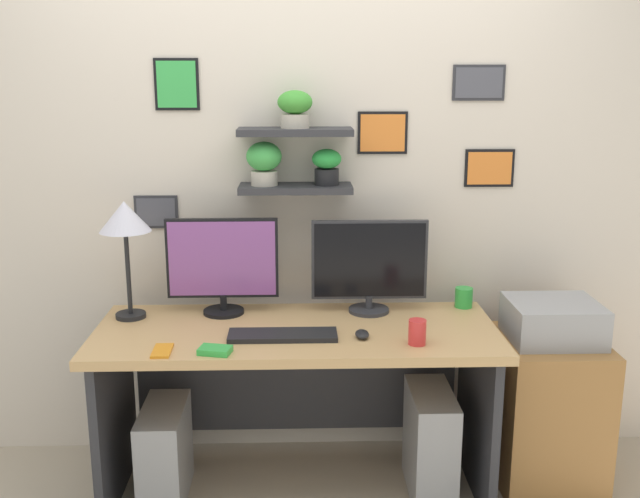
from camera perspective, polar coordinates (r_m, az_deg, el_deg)
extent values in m
plane|color=tan|center=(3.41, -1.74, -18.14)|extent=(8.00, 8.00, 0.00)
cube|color=beige|center=(3.37, -1.92, 6.03)|extent=(4.40, 0.04, 2.70)
cube|color=#2D2D33|center=(3.26, -1.91, 4.73)|extent=(0.50, 0.20, 0.03)
cube|color=#2D2D33|center=(3.23, -1.95, 9.11)|extent=(0.50, 0.20, 0.03)
cylinder|color=black|center=(3.26, 0.52, 5.63)|extent=(0.11, 0.11, 0.07)
ellipsoid|color=green|center=(3.25, 0.52, 7.03)|extent=(0.13, 0.13, 0.09)
cylinder|color=#B2A899|center=(3.26, -4.35, 5.52)|extent=(0.12, 0.12, 0.06)
ellipsoid|color=green|center=(3.24, -4.38, 7.20)|extent=(0.16, 0.16, 0.13)
cylinder|color=#B2A899|center=(3.23, -1.95, 9.91)|extent=(0.12, 0.12, 0.06)
ellipsoid|color=green|center=(3.22, -1.96, 11.35)|extent=(0.15, 0.15, 0.10)
cube|color=black|center=(3.35, 4.88, 9.00)|extent=(0.22, 0.02, 0.19)
cube|color=orange|center=(3.34, 4.90, 8.98)|extent=(0.20, 0.00, 0.17)
cube|color=black|center=(3.36, -11.08, 12.46)|extent=(0.20, 0.02, 0.23)
cube|color=green|center=(3.35, -11.10, 12.46)|extent=(0.17, 0.00, 0.20)
cube|color=#2D2D33|center=(3.44, -12.61, 2.84)|extent=(0.20, 0.02, 0.15)
cube|color=#4C4C56|center=(3.43, -12.64, 2.81)|extent=(0.17, 0.00, 0.13)
cube|color=black|center=(3.46, 13.02, 6.16)|extent=(0.23, 0.02, 0.17)
cube|color=orange|center=(3.45, 13.06, 6.14)|extent=(0.20, 0.00, 0.15)
cube|color=#2D2D33|center=(3.42, 12.24, 12.53)|extent=(0.23, 0.02, 0.16)
cube|color=#4C4C56|center=(3.41, 12.27, 12.52)|extent=(0.21, 0.00, 0.13)
cube|color=tan|center=(3.09, -1.84, -6.54)|extent=(1.68, 0.68, 0.04)
cube|color=#2D2D33|center=(3.33, -15.69, -12.51)|extent=(0.04, 0.62, 0.71)
cube|color=#2D2D33|center=(3.33, 12.12, -12.33)|extent=(0.04, 0.62, 0.71)
cube|color=#2D2D33|center=(3.50, -1.79, -10.08)|extent=(1.48, 0.02, 0.50)
cylinder|color=black|center=(3.30, -7.49, -4.84)|extent=(0.18, 0.18, 0.02)
cylinder|color=black|center=(3.28, -7.52, -4.13)|extent=(0.03, 0.03, 0.07)
cube|color=black|center=(3.24, -7.61, -0.71)|extent=(0.49, 0.02, 0.35)
cube|color=#8C4C99|center=(3.23, -7.63, -0.76)|extent=(0.47, 0.00, 0.33)
cylinder|color=#2D2D33|center=(3.29, 3.81, -4.76)|extent=(0.18, 0.18, 0.02)
cylinder|color=#2D2D33|center=(3.28, 3.82, -4.15)|extent=(0.03, 0.03, 0.06)
cube|color=#2D2D33|center=(3.24, 3.86, -0.83)|extent=(0.51, 0.02, 0.35)
cube|color=black|center=(3.23, 3.88, -0.89)|extent=(0.49, 0.00, 0.33)
cube|color=black|center=(2.98, -2.92, -6.71)|extent=(0.44, 0.14, 0.02)
ellipsoid|color=black|center=(2.98, 3.29, -6.63)|extent=(0.06, 0.09, 0.03)
cylinder|color=black|center=(3.32, -14.50, -5.01)|extent=(0.13, 0.13, 0.02)
cylinder|color=black|center=(3.26, -14.70, -1.80)|extent=(0.02, 0.02, 0.36)
cone|color=silver|center=(3.21, -14.96, 2.47)|extent=(0.22, 0.22, 0.13)
cube|color=orange|center=(2.89, -12.18, -7.74)|extent=(0.07, 0.14, 0.01)
cylinder|color=green|center=(3.40, 11.12, -3.72)|extent=(0.08, 0.08, 0.09)
cylinder|color=red|center=(2.92, 7.57, -6.43)|extent=(0.07, 0.07, 0.10)
cube|color=green|center=(2.84, -8.17, -7.81)|extent=(0.13, 0.11, 0.02)
cube|color=#9E6B38|center=(3.49, 17.18, -11.84)|extent=(0.44, 0.50, 0.66)
cube|color=#9E9EA3|center=(3.33, 17.67, -5.35)|extent=(0.38, 0.34, 0.17)
cube|color=#99999E|center=(3.32, -11.97, -15.29)|extent=(0.18, 0.40, 0.41)
cube|color=#99999E|center=(3.31, 8.57, -14.66)|extent=(0.18, 0.40, 0.47)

